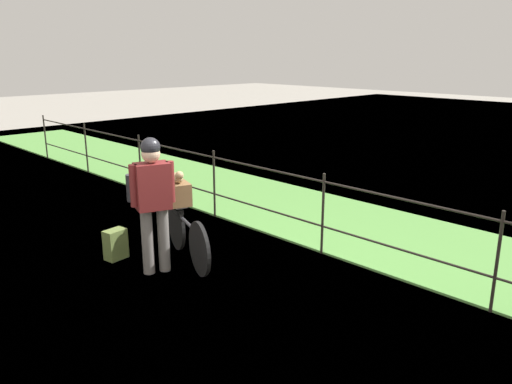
% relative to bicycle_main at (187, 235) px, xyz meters
% --- Properties ---
extents(ground_plane, '(60.00, 60.00, 0.00)m').
position_rel_bicycle_main_xyz_m(ground_plane, '(1.07, -0.45, -0.36)').
color(ground_plane, gray).
extents(grass_strip, '(27.00, 2.40, 0.03)m').
position_rel_bicycle_main_xyz_m(grass_strip, '(1.07, 2.65, -0.34)').
color(grass_strip, '#569342').
rests_on(grass_strip, ground).
extents(iron_fence, '(18.04, 0.04, 1.11)m').
position_rel_bicycle_main_xyz_m(iron_fence, '(1.07, 1.45, 0.29)').
color(iron_fence, '#28231E').
rests_on(iron_fence, ground).
extents(bicycle_main, '(1.56, 0.57, 0.68)m').
position_rel_bicycle_main_xyz_m(bicycle_main, '(0.00, 0.00, 0.00)').
color(bicycle_main, black).
rests_on(bicycle_main, ground).
extents(wooden_crate, '(0.46, 0.39, 0.30)m').
position_rel_bicycle_main_xyz_m(wooden_crate, '(-0.32, 0.11, 0.47)').
color(wooden_crate, brown).
rests_on(wooden_crate, bicycle_main).
extents(terrier_dog, '(0.32, 0.22, 0.18)m').
position_rel_bicycle_main_xyz_m(terrier_dog, '(-0.30, 0.10, 0.70)').
color(terrier_dog, tan).
rests_on(terrier_dog, wooden_crate).
extents(cyclist_person, '(0.38, 0.52, 1.68)m').
position_rel_bicycle_main_xyz_m(cyclist_person, '(0.01, -0.48, 0.64)').
color(cyclist_person, slate).
rests_on(cyclist_person, ground).
extents(backpack_on_paving, '(0.22, 0.30, 0.40)m').
position_rel_bicycle_main_xyz_m(backpack_on_paving, '(-0.71, -0.63, -0.16)').
color(backpack_on_paving, olive).
rests_on(backpack_on_paving, ground).
extents(mooring_bollard, '(0.20, 0.20, 0.50)m').
position_rel_bicycle_main_xyz_m(mooring_bollard, '(-2.94, 0.95, -0.11)').
color(mooring_bollard, '#38383D').
rests_on(mooring_bollard, ground).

